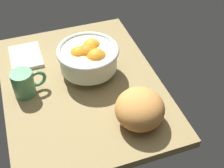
{
  "coord_description": "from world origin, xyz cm",
  "views": [
    {
      "loc": [
        78.41,
        -15.65,
        74.3
      ],
      "look_at": [
        9.09,
        8.3,
        5.0
      ],
      "focal_mm": 49.74,
      "sensor_mm": 36.0,
      "label": 1
    }
  ],
  "objects_px": {
    "fruit_bowl": "(88,57)",
    "mug": "(25,83)",
    "napkin_folded": "(26,56)",
    "bread_loaf": "(140,109)"
  },
  "relations": [
    {
      "from": "fruit_bowl",
      "to": "mug",
      "type": "xyz_separation_m",
      "value": [
        0.03,
        -0.23,
        -0.03
      ]
    },
    {
      "from": "napkin_folded",
      "to": "mug",
      "type": "distance_m",
      "value": 0.2
    },
    {
      "from": "fruit_bowl",
      "to": "bread_loaf",
      "type": "bearing_deg",
      "value": 17.11
    },
    {
      "from": "bread_loaf",
      "to": "mug",
      "type": "relative_size",
      "value": 1.36
    },
    {
      "from": "bread_loaf",
      "to": "napkin_folded",
      "type": "xyz_separation_m",
      "value": [
        -0.43,
        -0.29,
        -0.05
      ]
    },
    {
      "from": "fruit_bowl",
      "to": "mug",
      "type": "distance_m",
      "value": 0.23
    },
    {
      "from": "fruit_bowl",
      "to": "mug",
      "type": "height_order",
      "value": "fruit_bowl"
    },
    {
      "from": "fruit_bowl",
      "to": "bread_loaf",
      "type": "height_order",
      "value": "fruit_bowl"
    },
    {
      "from": "fruit_bowl",
      "to": "napkin_folded",
      "type": "relative_size",
      "value": 1.42
    },
    {
      "from": "napkin_folded",
      "to": "mug",
      "type": "xyz_separation_m",
      "value": [
        0.19,
        -0.02,
        0.04
      ]
    }
  ]
}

